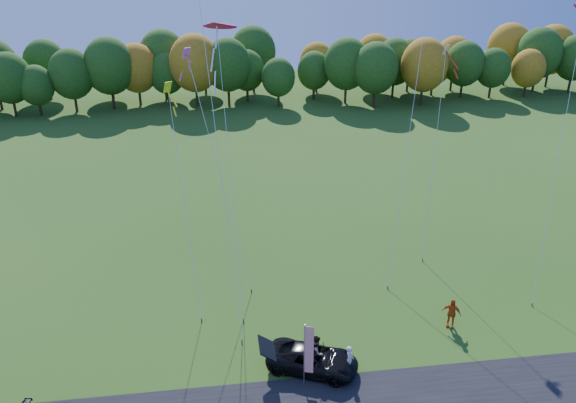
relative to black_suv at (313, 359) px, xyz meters
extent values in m
plane|color=#244C14|center=(-0.46, 0.41, -0.67)|extent=(160.00, 160.00, 0.00)
imported|color=black|center=(0.00, 0.00, 0.00)|extent=(5.32, 3.93, 1.34)
imported|color=silver|center=(1.87, -0.53, 0.17)|extent=(0.60, 0.72, 1.69)
imported|color=gray|center=(0.23, 0.21, 0.31)|extent=(0.96, 1.11, 1.96)
imported|color=#BB4D11|center=(8.74, 2.60, 0.27)|extent=(1.18, 0.98, 1.88)
cylinder|color=#999999|center=(-0.64, -1.10, 1.22)|extent=(0.06, 0.06, 3.78)
cube|color=red|center=(-0.42, -1.18, 1.60)|extent=(0.46, 0.18, 2.83)
cube|color=navy|center=(-0.42, -1.15, 2.64)|extent=(0.45, 0.17, 0.74)
cylinder|color=#4C3F33|center=(-3.61, 2.70, -0.57)|extent=(0.08, 0.08, 0.20)
cylinder|color=#4C3F33|center=(6.27, 7.01, -0.57)|extent=(0.08, 0.08, 0.20)
cylinder|color=#4C3F33|center=(-3.40, 4.66, -0.57)|extent=(0.08, 0.08, 0.20)
cone|color=#AF0A3D|center=(-3.99, 14.99, 15.35)|extent=(2.43, 1.86, 2.66)
cylinder|color=#4C3F33|center=(14.71, 3.91, -0.57)|extent=(0.08, 0.08, 0.20)
cylinder|color=#4C3F33|center=(-5.91, 5.06, -0.57)|extent=(0.08, 0.08, 0.20)
cube|color=#D5EC18|center=(-7.24, 11.92, 12.04)|extent=(1.17, 1.17, 1.38)
cylinder|color=#4C3F33|center=(9.81, 10.14, -0.57)|extent=(0.08, 0.08, 0.20)
cube|color=silver|center=(11.83, 14.95, 13.41)|extent=(1.13, 1.13, 1.33)
cylinder|color=#4C3F33|center=(-2.69, 7.82, -0.57)|extent=(0.08, 0.08, 0.20)
cube|color=#F652CF|center=(-6.01, 13.35, 13.84)|extent=(1.18, 1.18, 1.40)
camera|label=1|loc=(-4.43, -23.24, 19.87)|focal=35.00mm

